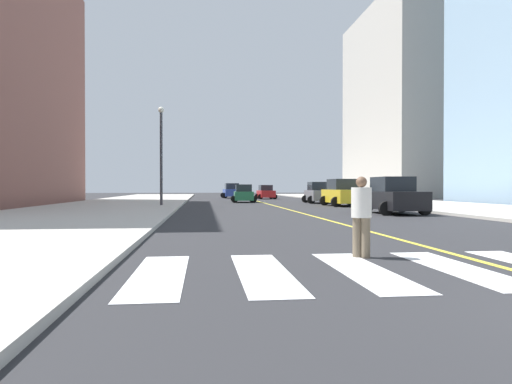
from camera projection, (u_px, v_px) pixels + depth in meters
sidewalk_kerb_west at (70, 215)px, 23.13m from camera, size 10.00×120.00×0.15m
crosswalk_paint at (502, 267)px, 8.61m from camera, size 13.50×4.00×0.01m
lane_divider_paint at (261, 202)px, 44.38m from camera, size 0.16×80.00×0.01m
parking_garage_concrete at (425, 104)px, 68.84m from camera, size 18.00×24.00×27.70m
car_yellow_nearest at (343, 193)px, 35.87m from camera, size 3.06×4.78×2.10m
car_black_second at (394, 196)px, 25.60m from camera, size 2.87×4.60×2.05m
car_red_third at (266, 192)px, 56.44m from camera, size 2.48×3.88×1.71m
car_blue_fourth at (232, 191)px, 60.70m from camera, size 2.83×4.43×1.95m
car_green_fifth at (243, 194)px, 44.13m from camera, size 2.47×3.89×1.71m
car_gray_sixth at (319, 193)px, 42.20m from camera, size 2.77×4.37×1.93m
pedestrian_crossing at (361, 213)px, 9.79m from camera, size 0.43×0.43×1.72m
street_lamp at (161, 147)px, 33.95m from camera, size 0.44×0.44×7.23m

